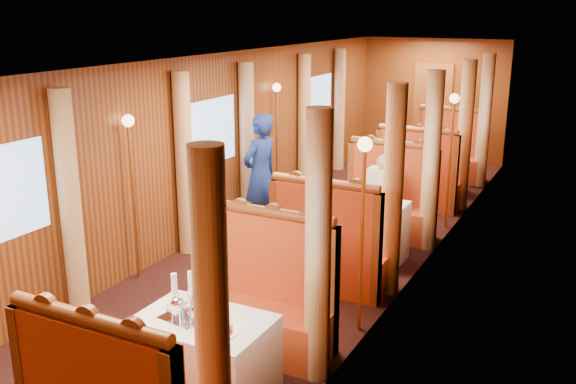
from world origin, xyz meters
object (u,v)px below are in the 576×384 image
Objects in this scene: banquette_near_aft at (266,306)px; steward at (260,174)px; banquette_far_aft at (449,157)px; teapot_right at (197,317)px; fruit_plate at (224,331)px; tea_tray at (183,318)px; rose_vase_far at (438,139)px; banquette_far_fwd at (418,182)px; banquette_mid_fwd at (330,254)px; teapot_back at (196,307)px; rose_vase_mid at (361,189)px; table_near at (204,362)px; passenger at (382,189)px; table_mid at (362,231)px; table_far at (434,171)px; banquette_mid_aft at (388,206)px; teapot_left at (178,310)px.

steward reaches higher than banquette_near_aft.
banquette_near_aft is 1.00× the size of banquette_far_aft.
teapot_right is 4.22m from steward.
banquette_far_aft is at bearing 91.95° from fruit_plate.
tea_tray is 7.08m from rose_vase_far.
tea_tray is at bearing -91.32° from banquette_far_fwd.
tea_tray is at bearing -93.12° from banquette_mid_fwd.
rose_vase_mid is (0.05, 3.47, 0.11)m from teapot_back.
table_near is 2.92× the size of rose_vase_mid.
banquette_far_aft is 3.94× the size of tea_tray.
passenger reaches higher than table_near.
table_near is 0.78× the size of banquette_far_fwd.
banquette_near_aft is 6.03m from rose_vase_far.
teapot_right is at bearing -90.05° from rose_vase_far.
steward is (-1.63, -2.19, 0.43)m from banquette_far_fwd.
table_mid is 5.16× the size of fruit_plate.
teapot_right is 0.44× the size of rose_vase_far.
rose_vase_far is 0.47× the size of passenger.
rose_vase_mid is 1.63m from steward.
teapot_back is at bearing -90.79° from rose_vase_mid.
steward is 2.25× the size of passenger.
teapot_right is at bearing -89.90° from banquette_far_fwd.
table_mid is 6.25× the size of teapot_back.
banquette_near_aft reaches higher than teapot_right.
table_far is at bearing 90.00° from table_near.
rose_vase_far is (0.10, 6.98, 0.11)m from teapot_back.
banquette_mid_fwd is at bearing -88.02° from rose_vase_mid.
fruit_plate is at bearing -83.92° from banquette_mid_fwd.
banquette_far_aft reaches higher than rose_vase_far.
banquette_near_aft is at bearing -90.00° from banquette_far_aft.
teapot_back is at bearing -90.68° from table_far.
banquette_near_aft is 1.00× the size of banquette_mid_aft.
teapot_left reaches higher than tea_tray.
table_far is at bearing 166.49° from steward.
tea_tray is 0.07m from teapot_left.
table_near is at bearing -90.00° from banquette_mid_fwd.
rose_vase_mid is at bearing -90.82° from banquette_far_fwd.
teapot_right is at bearing -89.27° from rose_vase_mid.
banquette_far_fwd reaches higher than table_mid.
rose_vase_far is at bearing 88.75° from tea_tray.
banquette_mid_fwd is 2.48m from teapot_back.
table_mid is (0.00, 3.50, 0.00)m from table_near.
banquette_mid_fwd is at bearing -90.00° from banquette_far_aft.
fruit_plate is at bearing -86.58° from banquette_mid_aft.
banquette_mid_aft is at bearing 127.17° from steward.
passenger is (-0.00, -0.28, 0.32)m from banquette_mid_aft.
teapot_left is (-0.18, -3.57, 0.45)m from table_mid.
teapot_left is 1.08× the size of teapot_right.
fruit_plate is 3.64m from rose_vase_mid.
tea_tray is at bearing 34.74° from steward.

